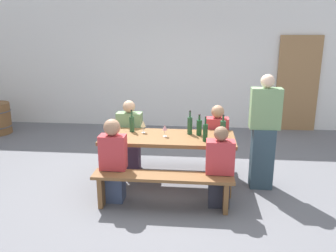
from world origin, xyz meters
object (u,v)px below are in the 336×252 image
wine_bottle_4 (190,125)px  seated_guest_far_0 (130,138)px  bench_far (172,147)px  seated_guest_far_1 (217,141)px  wine_glass_2 (165,128)px  seated_guest_near_0 (113,162)px  wine_glass_0 (115,132)px  wine_bottle_2 (223,129)px  standing_host (264,135)px  tasting_table (168,142)px  wine_bottle_0 (199,127)px  wooden_door (298,84)px  wine_bottle_3 (132,124)px  wine_bottle_1 (205,132)px  bench_near (163,182)px  wine_glass_1 (143,124)px  seated_guest_near_1 (220,169)px

wine_bottle_4 → seated_guest_far_0: (-0.97, 0.39, -0.34)m
bench_far → seated_guest_far_1: size_ratio=1.62×
wine_glass_2 → seated_guest_near_0: (-0.62, -0.51, -0.33)m
wine_glass_0 → wine_bottle_2: bearing=11.0°
wine_bottle_2 → bench_far: bearing=139.7°
wine_glass_2 → standing_host: bearing=4.1°
tasting_table → wine_bottle_0: 0.49m
bench_far → seated_guest_far_1: bearing=-11.9°
wooden_door → wine_glass_0: 4.76m
wooden_door → tasting_table: 4.12m
bench_far → wine_glass_2: bearing=-93.5°
wine_bottle_3 → seated_guest_far_1: bearing=15.5°
wine_bottle_0 → seated_guest_far_0: seated_guest_far_0 is taller
wine_bottle_0 → wine_glass_2: (-0.48, -0.12, 0.01)m
wine_bottle_1 → seated_guest_far_0: (-1.18, 0.71, -0.34)m
wine_glass_0 → wine_glass_2: bearing=19.7°
wooden_door → wine_bottle_2: (-1.80, -3.16, -0.18)m
tasting_table → bench_far: bearing=90.0°
wine_bottle_4 → seated_guest_far_0: 1.10m
wine_bottle_3 → seated_guest_far_0: size_ratio=0.29×
bench_near → seated_guest_near_0: (-0.66, 0.15, 0.19)m
wine_bottle_0 → wine_bottle_4: (-0.13, 0.04, 0.01)m
wine_glass_1 → bench_near: bearing=-65.3°
bench_far → standing_host: bearing=-24.2°
tasting_table → wine_glass_1: 0.46m
wine_glass_2 → seated_guest_far_1: seated_guest_far_1 is taller
bench_far → wine_glass_2: 0.88m
tasting_table → wine_glass_2: (-0.04, -0.02, 0.21)m
wine_bottle_1 → wooden_door: bearing=58.7°
wine_bottle_3 → wine_glass_1: wine_bottle_3 is taller
seated_guest_near_0 → wine_bottle_0: bearing=-60.2°
wine_bottle_0 → seated_guest_near_1: bearing=-66.5°
wooden_door → wine_glass_1: wooden_door is taller
bench_far → seated_guest_far_0: bearing=-167.3°
standing_host → wine_glass_1: bearing=-1.9°
seated_guest_far_1 → standing_host: bearing=54.2°
wine_bottle_1 → seated_guest_far_0: bearing=149.1°
wooden_door → wine_glass_2: size_ratio=12.17×
wine_bottle_0 → wine_glass_2: bearing=-166.2°
wine_bottle_4 → standing_host: size_ratio=0.21×
wine_bottle_3 → seated_guest_far_0: seated_guest_far_0 is taller
wine_glass_0 → wine_glass_1: size_ratio=0.91×
wine_bottle_4 → wine_bottle_1: bearing=-55.3°
wine_bottle_2 → bench_near: bearing=-137.1°
wine_bottle_1 → wine_glass_0: 1.23m
bench_near → wine_bottle_0: wine_bottle_0 is taller
wine_glass_0 → seated_guest_far_1: size_ratio=0.15×
wooden_door → wine_bottle_1: (-2.05, -3.37, -0.17)m
wine_bottle_0 → seated_guest_far_1: size_ratio=0.28×
bench_far → wine_bottle_4: bearing=-60.8°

